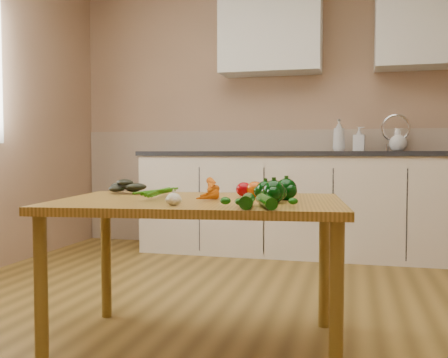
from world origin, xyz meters
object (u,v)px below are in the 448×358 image
Objects in this scene: pepper_b at (286,189)px; zucchini_a at (266,201)px; tomato_c at (278,190)px; tomato_a at (244,189)px; zucchini_b at (247,201)px; table at (199,216)px; soap_bottle_c at (398,140)px; garlic_bulb at (174,199)px; pepper_c at (274,192)px; soap_bottle_a at (339,135)px; tomato_b at (255,189)px; leafy_greens at (130,185)px; soap_bottle_b at (359,139)px; carrot_bunch at (193,192)px; pepper_a at (265,191)px.

zucchini_a is (-0.03, -0.32, -0.02)m from pepper_b.
tomato_a is at bearing 169.53° from tomato_c.
pepper_b is 0.57× the size of zucchini_b.
table is 7.01× the size of soap_bottle_c.
garlic_bulb is 0.64× the size of pepper_c.
tomato_b is (-0.32, -2.17, -0.33)m from soap_bottle_a.
garlic_bulb reaches higher than zucchini_a.
leafy_greens is 0.85m from pepper_b.
tomato_c is at bearing -6.10° from leafy_greens.
garlic_bulb is at bearing -111.82° from tomato_a.
soap_bottle_b is at bearing 76.92° from tomato_b.
zucchini_b is at bearing -35.28° from leafy_greens.
pepper_b is 0.46× the size of zucchini_a.
carrot_bunch is 0.46m from leafy_greens.
table is 6.45× the size of soap_bottle_b.
pepper_c reaches higher than leafy_greens.
tomato_c is at bearing -10.47° from tomato_a.
soap_bottle_b is 0.33m from soap_bottle_c.
soap_bottle_a is at bearing 85.35° from pepper_c.
carrot_bunch is 0.44m from zucchini_b.
tomato_a reaches higher than zucchini_b.
tomato_a is at bearing 125.77° from pepper_c.
garlic_bulb is at bearing 179.80° from zucchini_b.
pepper_a is (-0.25, -2.29, -0.32)m from soap_bottle_a.
soap_bottle_a is at bearing 80.06° from tomato_a.
soap_bottle_a is at bearing 83.64° from pepper_a.
soap_bottle_b reaches higher than pepper_a.
soap_bottle_c is at bearing 69.61° from tomato_b.
pepper_a reaches higher than zucchini_a.
pepper_b reaches higher than pepper_a.
tomato_a is at bearing 112.72° from zucchini_a.
zucchini_b is (0.28, -0.28, 0.10)m from table.
tomato_a is at bearing 40.91° from table.
table is 16.79× the size of tomato_c.
leafy_greens is at bearing 148.54° from zucchini_a.
zucchini_b is at bearing -108.31° from pepper_c.
soap_bottle_a is 1.55× the size of leafy_greens.
soap_bottle_c is 2.40× the size of tomato_c.
pepper_a is at bearing -13.53° from leafy_greens.
zucchini_a is (-0.37, -2.55, -0.30)m from soap_bottle_b.
soap_bottle_c is 2.03× the size of pepper_b.
pepper_b reaches higher than zucchini_a.
zucchini_a is (0.18, -0.44, -0.01)m from tomato_a.
zucchini_b is at bearing -51.95° from table.
zucchini_b is (0.06, -0.45, -0.01)m from tomato_b.
pepper_c is at bearing -104.22° from pepper_b.
garlic_bulb is 0.37m from zucchini_a.
soap_bottle_c is 2.55m from pepper_c.
carrot_bunch is at bearing 93.30° from garlic_bulb.
tomato_b is (-0.16, 0.11, -0.01)m from pepper_b.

